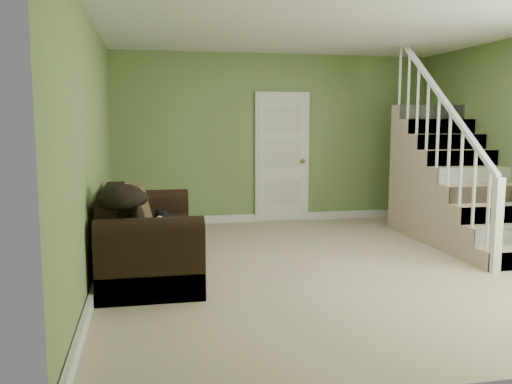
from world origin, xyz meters
name	(u,v)px	position (x,y,z in m)	size (l,w,h in m)	color
floor	(333,265)	(0.00, 0.00, 0.00)	(5.00, 5.50, 0.01)	tan
ceiling	(337,21)	(0.00, 0.00, 2.60)	(5.00, 5.50, 0.01)	white
wall_back	(275,139)	(0.00, 2.75, 1.30)	(5.00, 0.04, 2.60)	#6D8B4A
wall_front	(497,168)	(0.00, -2.75, 1.30)	(5.00, 0.04, 2.60)	#6D8B4A
wall_left	(92,149)	(-2.50, 0.00, 1.30)	(0.04, 5.50, 2.60)	#6D8B4A
baseboard_back	(275,217)	(0.00, 2.72, 0.06)	(5.00, 0.04, 0.12)	white
baseboard_left	(100,272)	(-2.47, 0.00, 0.06)	(0.04, 5.50, 0.12)	white
door	(282,158)	(0.10, 2.71, 1.01)	(0.86, 0.12, 2.02)	white
staircase	(452,192)	(1.99, 0.97, 0.64)	(1.00, 2.51, 2.82)	tan
sofa	(145,240)	(-2.02, 0.16, 0.33)	(0.95, 2.19, 0.87)	black
side_table	(128,225)	(-2.23, 1.25, 0.30)	(0.58, 0.58, 0.80)	black
cat	(162,218)	(-1.84, 0.16, 0.56)	(0.23, 0.49, 0.23)	black
banana	(155,227)	(-1.92, 0.01, 0.49)	(0.05, 0.18, 0.05)	yellow
throw_pillow	(139,201)	(-2.08, 0.77, 0.66)	(0.10, 0.39, 0.39)	#513520
throw_blanket	(121,197)	(-2.22, -0.56, 0.90)	(0.42, 0.56, 0.23)	black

